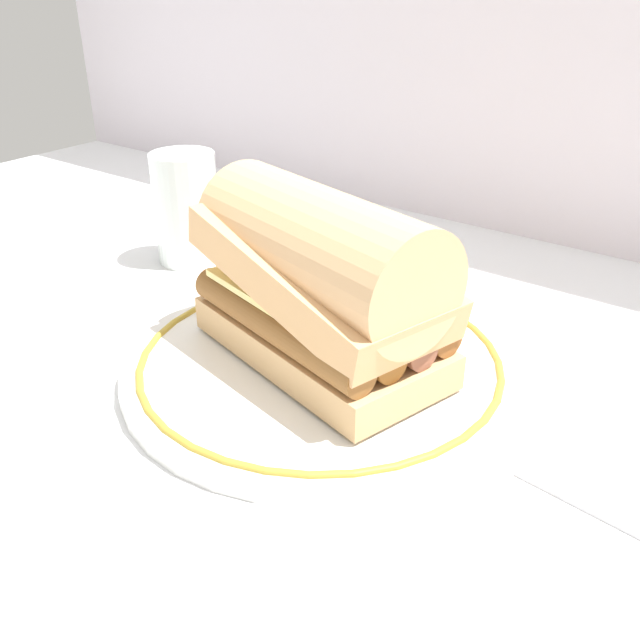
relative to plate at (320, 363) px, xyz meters
The scene contains 4 objects.
ground_plane 0.02m from the plate, 75.83° to the left, with size 1.50×1.50×0.00m, color white.
plate is the anchor object (origin of this frame).
sausage_sandwich 0.07m from the plate, 143.13° to the right, with size 0.22×0.15×0.13m.
drinking_glass 0.26m from the plate, 158.03° to the left, with size 0.06×0.06×0.11m.
Camera 1 is at (0.26, -0.38, 0.29)m, focal length 39.11 mm.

